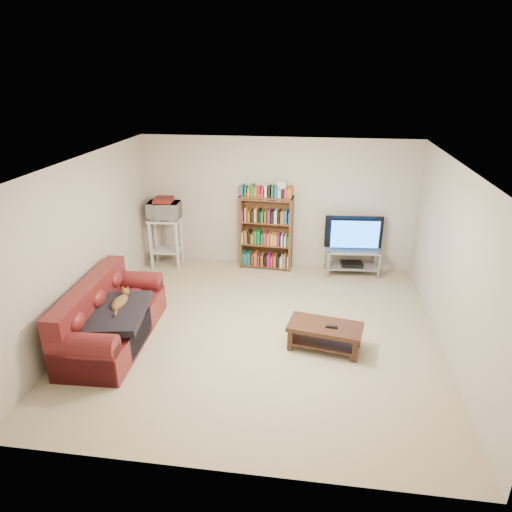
% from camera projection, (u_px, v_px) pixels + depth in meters
% --- Properties ---
extents(floor, '(5.00, 5.00, 0.00)m').
position_uv_depth(floor, '(259.00, 331.00, 6.56)').
color(floor, '#C2B590').
rests_on(floor, ground).
extents(ceiling, '(5.00, 5.00, 0.00)m').
position_uv_depth(ceiling, '(260.00, 164.00, 5.65)').
color(ceiling, white).
rests_on(ceiling, ground).
extents(wall_back, '(5.00, 0.00, 5.00)m').
position_uv_depth(wall_back, '(277.00, 203.00, 8.40)').
color(wall_back, beige).
rests_on(wall_back, ground).
extents(wall_front, '(5.00, 0.00, 5.00)m').
position_uv_depth(wall_front, '(220.00, 365.00, 3.81)').
color(wall_front, beige).
rests_on(wall_front, ground).
extents(wall_left, '(0.00, 5.00, 5.00)m').
position_uv_depth(wall_left, '(84.00, 245.00, 6.42)').
color(wall_left, beige).
rests_on(wall_left, ground).
extents(wall_right, '(0.00, 5.00, 5.00)m').
position_uv_depth(wall_right, '(454.00, 264.00, 5.78)').
color(wall_right, beige).
rests_on(wall_right, ground).
extents(sofa, '(0.94, 2.03, 0.86)m').
position_uv_depth(sofa, '(108.00, 321.00, 6.23)').
color(sofa, maroon).
rests_on(sofa, floor).
extents(blanket, '(0.89, 1.09, 0.18)m').
position_uv_depth(blanket, '(115.00, 313.00, 6.01)').
color(blanket, black).
rests_on(blanket, sofa).
extents(cat, '(0.24, 0.55, 0.16)m').
position_uv_depth(cat, '(120.00, 303.00, 6.15)').
color(cat, brown).
rests_on(cat, sofa).
extents(coffee_table, '(1.04, 0.65, 0.35)m').
position_uv_depth(coffee_table, '(325.00, 332.00, 6.08)').
color(coffee_table, '#381F13').
rests_on(coffee_table, floor).
extents(remote, '(0.16, 0.05, 0.02)m').
position_uv_depth(remote, '(332.00, 327.00, 5.97)').
color(remote, black).
rests_on(remote, coffee_table).
extents(tv_stand, '(0.99, 0.50, 0.48)m').
position_uv_depth(tv_stand, '(352.00, 257.00, 8.28)').
color(tv_stand, '#999EA3').
rests_on(tv_stand, floor).
extents(television, '(1.04, 0.21, 0.59)m').
position_uv_depth(television, '(354.00, 234.00, 8.11)').
color(television, black).
rests_on(television, tv_stand).
extents(dvd_player, '(0.40, 0.30, 0.06)m').
position_uv_depth(dvd_player, '(352.00, 264.00, 8.33)').
color(dvd_player, black).
rests_on(dvd_player, tv_stand).
extents(bookshelf, '(0.98, 0.36, 1.39)m').
position_uv_depth(bookshelf, '(266.00, 231.00, 8.42)').
color(bookshelf, '#56361E').
rests_on(bookshelf, floor).
extents(shelf_clutter, '(0.71, 0.23, 0.28)m').
position_uv_depth(shelf_clutter, '(272.00, 190.00, 8.12)').
color(shelf_clutter, silver).
rests_on(shelf_clutter, bookshelf).
extents(microwave_stand, '(0.60, 0.45, 0.93)m').
position_uv_depth(microwave_stand, '(166.00, 236.00, 8.55)').
color(microwave_stand, silver).
rests_on(microwave_stand, floor).
extents(microwave, '(0.59, 0.42, 0.32)m').
position_uv_depth(microwave, '(164.00, 210.00, 8.36)').
color(microwave, silver).
rests_on(microwave, microwave_stand).
extents(game_boxes, '(0.35, 0.31, 0.05)m').
position_uv_depth(game_boxes, '(163.00, 201.00, 8.30)').
color(game_boxes, maroon).
rests_on(game_boxes, microwave).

